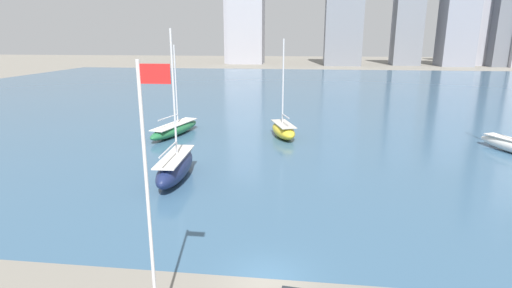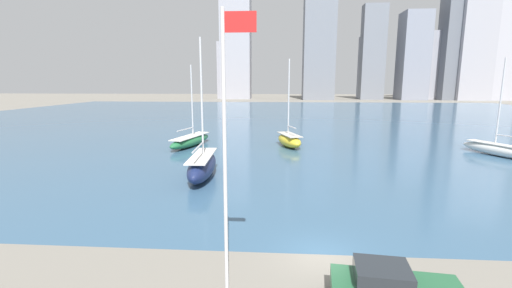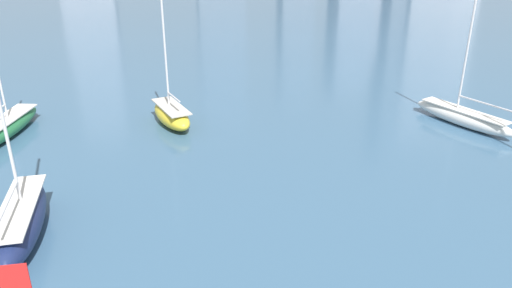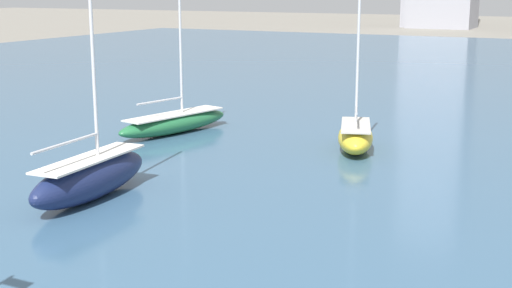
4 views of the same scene
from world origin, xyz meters
name	(u,v)px [view 4 (image 4 of 4)]	position (x,y,z in m)	size (l,w,h in m)	color
harbor_water	(476,81)	(0.00, 70.00, 0.00)	(180.00, 140.00, 0.00)	#385B7A
sailboat_green	(175,122)	(-14.65, 29.72, 0.81)	(4.57, 10.59, 11.17)	#236B3D
sailboat_yellow	(355,136)	(-0.90, 30.14, 0.99)	(4.27, 6.97, 11.90)	yellow
sailboat_navy	(91,177)	(-9.37, 13.85, 1.17)	(2.65, 8.99, 12.76)	#19234C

